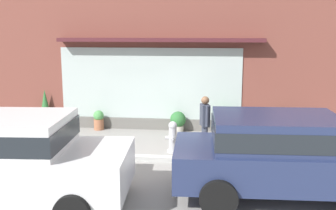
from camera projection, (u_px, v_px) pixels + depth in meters
ground_plane at (144, 158)px, 10.06m from camera, size 60.00×60.00×0.00m
curb_strip at (143, 158)px, 9.85m from camera, size 14.00×0.24×0.12m
storefront at (161, 56)px, 12.73m from camera, size 14.00×0.81×4.83m
fire_hydrant at (173, 137)px, 10.46m from camera, size 0.39×0.35×0.84m
pedestrian_with_handbag at (205, 121)px, 10.22m from camera, size 0.29×0.68×1.54m
parked_car_navy at (282, 151)px, 7.55m from camera, size 4.36×2.24×1.62m
parked_car_white at (13, 155)px, 7.25m from camera, size 4.25×2.35×1.67m
potted_plant_window_left at (286, 123)px, 12.21m from camera, size 0.54×0.54×0.71m
potted_plant_trailing_edge at (45, 109)px, 13.16m from camera, size 0.42×0.42×1.27m
potted_plant_near_hydrant at (99, 120)px, 12.86m from camera, size 0.34×0.34×0.64m
potted_plant_window_center at (226, 119)px, 12.33m from camera, size 0.58×0.58×0.85m
potted_plant_corner_tall at (178, 121)px, 12.53m from camera, size 0.50×0.50×0.67m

